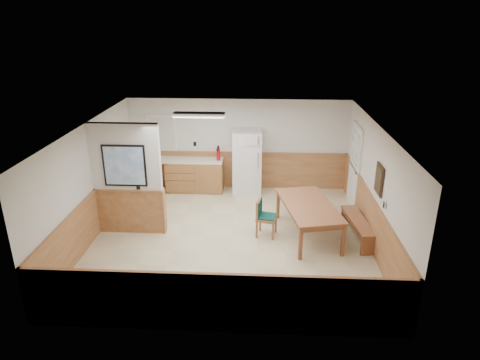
# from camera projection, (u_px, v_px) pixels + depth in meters

# --- Properties ---
(ground) EXTENTS (6.00, 6.00, 0.00)m
(ground) POSITION_uv_depth(u_px,v_px,m) (231.00, 238.00, 9.40)
(ground) COLOR #C0AF8A
(ground) RESTS_ON ground
(ceiling) EXTENTS (6.00, 6.00, 0.02)m
(ceiling) POSITION_uv_depth(u_px,v_px,m) (230.00, 127.00, 8.50)
(ceiling) COLOR white
(ceiling) RESTS_ON back_wall
(back_wall) EXTENTS (6.00, 0.02, 2.50)m
(back_wall) POSITION_uv_depth(u_px,v_px,m) (238.00, 144.00, 11.74)
(back_wall) COLOR silver
(back_wall) RESTS_ON ground
(right_wall) EXTENTS (0.02, 6.00, 2.50)m
(right_wall) POSITION_uv_depth(u_px,v_px,m) (375.00, 188.00, 8.81)
(right_wall) COLOR silver
(right_wall) RESTS_ON ground
(left_wall) EXTENTS (0.02, 6.00, 2.50)m
(left_wall) POSITION_uv_depth(u_px,v_px,m) (90.00, 182.00, 9.10)
(left_wall) COLOR silver
(left_wall) RESTS_ON ground
(wainscot_back) EXTENTS (6.00, 0.04, 1.00)m
(wainscot_back) POSITION_uv_depth(u_px,v_px,m) (238.00, 170.00, 12.00)
(wainscot_back) COLOR #B47948
(wainscot_back) RESTS_ON ground
(wainscot_right) EXTENTS (0.04, 6.00, 1.00)m
(wainscot_right) POSITION_uv_depth(u_px,v_px,m) (370.00, 220.00, 9.08)
(wainscot_right) COLOR #B47948
(wainscot_right) RESTS_ON ground
(wainscot_left) EXTENTS (0.04, 6.00, 1.00)m
(wainscot_left) POSITION_uv_depth(u_px,v_px,m) (95.00, 214.00, 9.37)
(wainscot_left) COLOR #B47948
(wainscot_left) RESTS_ON ground
(partition_wall) EXTENTS (1.50, 0.20, 2.50)m
(partition_wall) POSITION_uv_depth(u_px,v_px,m) (127.00, 180.00, 9.25)
(partition_wall) COLOR silver
(partition_wall) RESTS_ON ground
(kitchen_counter) EXTENTS (2.20, 0.61, 1.00)m
(kitchen_counter) POSITION_uv_depth(u_px,v_px,m) (194.00, 175.00, 11.79)
(kitchen_counter) COLOR olive
(kitchen_counter) RESTS_ON ground
(exterior_door) EXTENTS (0.07, 1.02, 2.15)m
(exterior_door) POSITION_uv_depth(u_px,v_px,m) (354.00, 166.00, 10.65)
(exterior_door) COLOR white
(exterior_door) RESTS_ON ground
(kitchen_window) EXTENTS (0.80, 0.04, 1.00)m
(kitchen_window) POSITION_uv_depth(u_px,v_px,m) (162.00, 133.00, 11.72)
(kitchen_window) COLOR white
(kitchen_window) RESTS_ON back_wall
(wall_painting) EXTENTS (0.04, 0.50, 0.60)m
(wall_painting) POSITION_uv_depth(u_px,v_px,m) (379.00, 179.00, 8.42)
(wall_painting) COLOR #342015
(wall_painting) RESTS_ON right_wall
(fluorescent_fixture) EXTENTS (1.20, 0.30, 0.09)m
(fluorescent_fixture) POSITION_uv_depth(u_px,v_px,m) (199.00, 115.00, 9.77)
(fluorescent_fixture) COLOR white
(fluorescent_fixture) RESTS_ON ceiling
(refrigerator) EXTENTS (0.80, 0.74, 1.74)m
(refrigerator) POSITION_uv_depth(u_px,v_px,m) (247.00, 162.00, 11.53)
(refrigerator) COLOR silver
(refrigerator) RESTS_ON ground
(dining_table) EXTENTS (1.40, 2.18, 0.75)m
(dining_table) POSITION_uv_depth(u_px,v_px,m) (309.00, 208.00, 9.27)
(dining_table) COLOR #A2623B
(dining_table) RESTS_ON ground
(dining_bench) EXTENTS (0.50, 1.54, 0.45)m
(dining_bench) POSITION_uv_depth(u_px,v_px,m) (358.00, 224.00, 9.26)
(dining_bench) COLOR #A2623B
(dining_bench) RESTS_ON ground
(dining_chair) EXTENTS (0.64, 0.50, 0.85)m
(dining_chair) POSITION_uv_depth(u_px,v_px,m) (263.00, 215.00, 9.36)
(dining_chair) COLOR #A2623B
(dining_chair) RESTS_ON ground
(fire_extinguisher) EXTENTS (0.12, 0.12, 0.41)m
(fire_extinguisher) POSITION_uv_depth(u_px,v_px,m) (218.00, 154.00, 11.51)
(fire_extinguisher) COLOR #B50916
(fire_extinguisher) RESTS_ON kitchen_counter
(soap_bottle) EXTENTS (0.09, 0.09, 0.23)m
(soap_bottle) POSITION_uv_depth(u_px,v_px,m) (154.00, 154.00, 11.68)
(soap_bottle) COLOR #178331
(soap_bottle) RESTS_ON kitchen_counter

